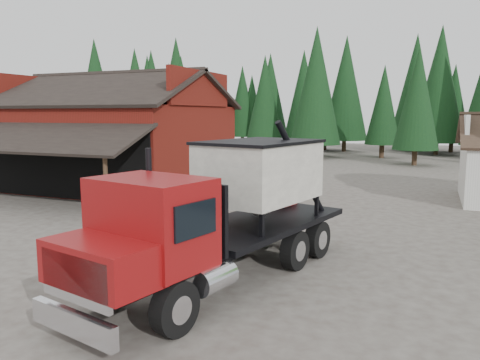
% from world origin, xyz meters
% --- Properties ---
extents(ground, '(120.00, 120.00, 0.00)m').
position_xyz_m(ground, '(0.00, 0.00, 0.00)').
color(ground, '#4D453C').
rests_on(ground, ground).
extents(red_barn, '(12.80, 13.63, 7.18)m').
position_xyz_m(red_barn, '(-11.00, 9.90, 2.69)').
color(red_barn, maroon).
rests_on(red_barn, ground).
extents(conifer_backdrop, '(76.00, 16.00, 16.00)m').
position_xyz_m(conifer_backdrop, '(0.00, 42.00, 0.00)').
color(conifer_backdrop, black).
rests_on(conifer_backdrop, ground).
extents(near_pine_a, '(4.40, 4.40, 11.40)m').
position_xyz_m(near_pine_a, '(-22.00, 28.00, 6.39)').
color(near_pine_a, '#382619').
rests_on(near_pine_a, ground).
extents(near_pine_b, '(3.96, 3.96, 10.40)m').
position_xyz_m(near_pine_b, '(6.00, 30.00, 5.89)').
color(near_pine_b, '#382619').
rests_on(near_pine_b, ground).
extents(near_pine_d, '(5.28, 5.28, 13.40)m').
position_xyz_m(near_pine_d, '(-4.00, 34.00, 7.39)').
color(near_pine_d, '#382619').
rests_on(near_pine_d, ground).
extents(feed_truck, '(4.66, 10.00, 4.36)m').
position_xyz_m(feed_truck, '(2.44, -2.97, 2.04)').
color(feed_truck, black).
rests_on(feed_truck, ground).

